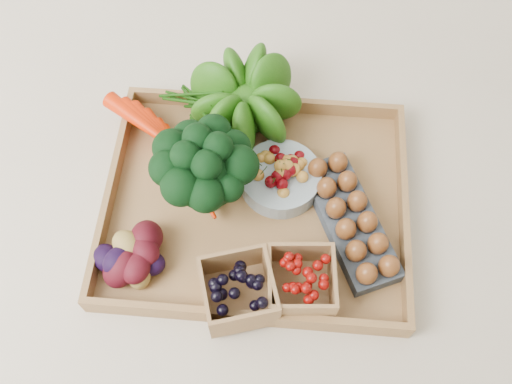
# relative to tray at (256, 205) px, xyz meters

# --- Properties ---
(ground) EXTENTS (4.00, 4.00, 0.00)m
(ground) POSITION_rel_tray_xyz_m (0.00, 0.00, -0.01)
(ground) COLOR beige
(ground) RESTS_ON ground
(tray) EXTENTS (0.55, 0.45, 0.01)m
(tray) POSITION_rel_tray_xyz_m (0.00, 0.00, 0.00)
(tray) COLOR olive
(tray) RESTS_ON ground
(carrots) EXTENTS (0.23, 0.16, 0.05)m
(carrots) POSITION_rel_tray_xyz_m (-0.16, 0.08, 0.03)
(carrots) COLOR red
(carrots) RESTS_ON tray
(lettuce) EXTENTS (0.15, 0.15, 0.15)m
(lettuce) POSITION_rel_tray_xyz_m (-0.03, 0.19, 0.08)
(lettuce) COLOR #144D0C
(lettuce) RESTS_ON tray
(broccoli) EXTENTS (0.18, 0.18, 0.14)m
(broccoli) POSITION_rel_tray_xyz_m (-0.09, 0.00, 0.08)
(broccoli) COLOR black
(broccoli) RESTS_ON tray
(cherry_bowl) EXTENTS (0.15, 0.15, 0.04)m
(cherry_bowl) POSITION_rel_tray_xyz_m (0.04, 0.05, 0.03)
(cherry_bowl) COLOR #8C9EA5
(cherry_bowl) RESTS_ON tray
(egg_carton) EXTENTS (0.19, 0.27, 0.03)m
(egg_carton) POSITION_rel_tray_xyz_m (0.17, -0.03, 0.02)
(egg_carton) COLOR #3D444E
(egg_carton) RESTS_ON tray
(potatoes) EXTENTS (0.15, 0.15, 0.09)m
(potatoes) POSITION_rel_tray_xyz_m (-0.20, -0.14, 0.05)
(potatoes) COLOR #370810
(potatoes) RESTS_ON tray
(punnet_blackberry) EXTENTS (0.15, 0.15, 0.08)m
(punnet_blackberry) POSITION_rel_tray_xyz_m (-0.01, -0.18, 0.05)
(punnet_blackberry) COLOR black
(punnet_blackberry) RESTS_ON tray
(punnet_raspberry) EXTENTS (0.12, 0.12, 0.08)m
(punnet_raspberry) POSITION_rel_tray_xyz_m (0.09, -0.16, 0.05)
(punnet_raspberry) COLOR #6A0704
(punnet_raspberry) RESTS_ON tray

